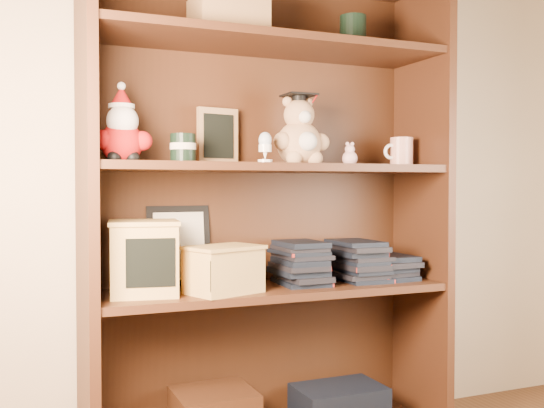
{
  "coord_description": "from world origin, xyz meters",
  "views": [
    {
      "loc": [
        -0.84,
        -0.61,
        0.88
      ],
      "look_at": [
        -0.04,
        1.3,
        0.82
      ],
      "focal_mm": 42.0,
      "sensor_mm": 36.0,
      "label": 1
    }
  ],
  "objects_px": {
    "bookcase": "(265,216)",
    "teacher_mug": "(401,152)",
    "grad_teddy_bear": "(300,137)",
    "treats_box": "(144,257)"
  },
  "relations": [
    {
      "from": "bookcase",
      "to": "teacher_mug",
      "type": "height_order",
      "value": "bookcase"
    },
    {
      "from": "bookcase",
      "to": "teacher_mug",
      "type": "xyz_separation_m",
      "value": [
        0.5,
        -0.05,
        0.22
      ]
    },
    {
      "from": "bookcase",
      "to": "grad_teddy_bear",
      "type": "relative_size",
      "value": 6.66
    },
    {
      "from": "grad_teddy_bear",
      "to": "treats_box",
      "type": "bearing_deg",
      "value": 179.3
    },
    {
      "from": "grad_teddy_bear",
      "to": "treats_box",
      "type": "height_order",
      "value": "grad_teddy_bear"
    },
    {
      "from": "bookcase",
      "to": "treats_box",
      "type": "distance_m",
      "value": 0.44
    },
    {
      "from": "bookcase",
      "to": "teacher_mug",
      "type": "relative_size",
      "value": 14.03
    },
    {
      "from": "treats_box",
      "to": "bookcase",
      "type": "bearing_deg",
      "value": 7.05
    },
    {
      "from": "grad_teddy_bear",
      "to": "teacher_mug",
      "type": "relative_size",
      "value": 2.11
    },
    {
      "from": "teacher_mug",
      "to": "grad_teddy_bear",
      "type": "bearing_deg",
      "value": -178.96
    }
  ]
}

